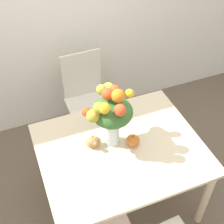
{
  "coord_description": "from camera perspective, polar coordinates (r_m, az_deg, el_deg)",
  "views": [
    {
      "loc": [
        -0.63,
        -1.41,
        2.55
      ],
      "look_at": [
        -0.04,
        0.08,
        1.04
      ],
      "focal_mm": 50.0,
      "sensor_mm": 36.0,
      "label": 1
    }
  ],
  "objects": [
    {
      "name": "dining_chair_near_window",
      "position": [
        3.15,
        -4.6,
        2.42
      ],
      "size": [
        0.43,
        0.43,
        0.96
      ],
      "rotation": [
        0.0,
        0.0,
        0.02
      ],
      "color": "silver",
      "rests_on": "ground_plane"
    },
    {
      "name": "pumpkin",
      "position": [
        2.39,
        3.88,
        -5.24
      ],
      "size": [
        0.1,
        0.1,
        0.1
      ],
      "color": "orange",
      "rests_on": "dining_table"
    },
    {
      "name": "dining_table",
      "position": [
        2.46,
        1.58,
        -7.9
      ],
      "size": [
        1.23,
        1.0,
        0.73
      ],
      "color": "beige",
      "rests_on": "ground_plane"
    },
    {
      "name": "flower_vase",
      "position": [
        2.21,
        -0.18,
        -0.12
      ],
      "size": [
        0.42,
        0.38,
        0.52
      ],
      "color": "silver",
      "rests_on": "dining_table"
    },
    {
      "name": "wall_back",
      "position": [
        3.03,
        -8.26,
        19.56
      ],
      "size": [
        8.0,
        0.06,
        2.7
      ],
      "color": "white",
      "rests_on": "ground_plane"
    },
    {
      "name": "turkey_figurine",
      "position": [
        2.38,
        -3.49,
        -5.19
      ],
      "size": [
        0.11,
        0.15,
        0.09
      ],
      "color": "#A87A4C",
      "rests_on": "dining_table"
    },
    {
      "name": "ground_plane",
      "position": [
        2.98,
        1.34,
        -15.54
      ],
      "size": [
        12.0,
        12.0,
        0.0
      ],
      "primitive_type": "plane",
      "color": "brown"
    }
  ]
}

